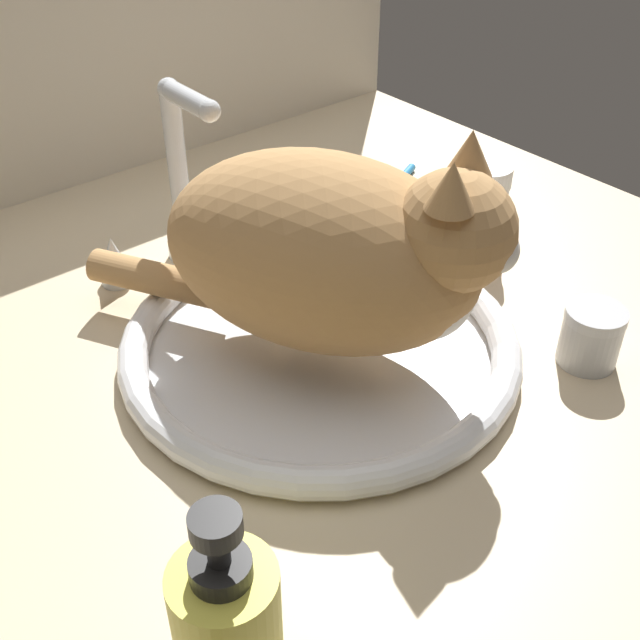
% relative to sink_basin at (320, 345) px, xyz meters
% --- Properties ---
extents(countertop, '(1.09, 0.82, 0.03)m').
position_rel_sink_basin_xyz_m(countertop, '(-0.05, 0.05, -0.03)').
color(countertop, '#CCB793').
rests_on(countertop, ground).
extents(backsplash_wall, '(1.09, 0.02, 0.32)m').
position_rel_sink_basin_xyz_m(backsplash_wall, '(-0.05, 0.47, 0.12)').
color(backsplash_wall, beige).
rests_on(backsplash_wall, ground).
extents(sink_basin, '(0.36, 0.36, 0.03)m').
position_rel_sink_basin_xyz_m(sink_basin, '(0.00, 0.00, 0.00)').
color(sink_basin, white).
rests_on(sink_basin, countertop).
extents(faucet, '(0.20, 0.10, 0.20)m').
position_rel_sink_basin_xyz_m(faucet, '(-0.00, 0.22, 0.06)').
color(faucet, silver).
rests_on(faucet, countertop).
extents(cat, '(0.28, 0.38, 0.20)m').
position_rel_sink_basin_xyz_m(cat, '(0.01, -0.01, 0.10)').
color(cat, tan).
rests_on(cat, sink_basin).
extents(metal_jar, '(0.05, 0.05, 0.06)m').
position_rel_sink_basin_xyz_m(metal_jar, '(0.18, -0.16, 0.02)').
color(metal_jar, '#B2B5BA').
rests_on(metal_jar, countertop).
extents(pill_bottle, '(0.05, 0.05, 0.10)m').
position_rel_sink_basin_xyz_m(pill_bottle, '(0.25, 0.03, 0.04)').
color(pill_bottle, white).
rests_on(pill_bottle, countertop).
extents(toothbrush, '(0.17, 0.09, 0.02)m').
position_rel_sink_basin_xyz_m(toothbrush, '(0.25, 0.18, -0.01)').
color(toothbrush, '#338CD1').
rests_on(toothbrush, countertop).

